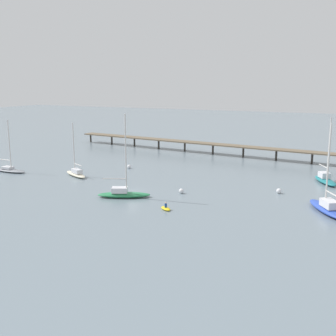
{
  "coord_description": "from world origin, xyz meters",
  "views": [
    {
      "loc": [
        34.51,
        -59.46,
        18.58
      ],
      "look_at": [
        0.0,
        14.81,
        1.5
      ],
      "focal_mm": 44.85,
      "sensor_mm": 36.0,
      "label": 1
    }
  ],
  "objects": [
    {
      "name": "ground_plane",
      "position": [
        0.0,
        0.0,
        0.0
      ],
      "size": [
        400.0,
        400.0,
        0.0
      ],
      "primitive_type": "plane",
      "color": "slate"
    },
    {
      "name": "pier",
      "position": [
        14.58,
        40.7,
        3.27
      ],
      "size": [
        84.85,
        12.98,
        6.26
      ],
      "color": "brown",
      "rests_on": "ground_plane"
    },
    {
      "name": "sailboat_cream",
      "position": [
        -16.19,
        6.36,
        0.72
      ],
      "size": [
        7.39,
        4.99,
        10.55
      ],
      "color": "beige",
      "rests_on": "ground_plane"
    },
    {
      "name": "sailboat_green",
      "position": [
        0.19,
        -2.86,
        0.76
      ],
      "size": [
        8.8,
        5.8,
        13.53
      ],
      "color": "#287F4C",
      "rests_on": "ground_plane"
    },
    {
      "name": "sailboat_teal",
      "position": [
        29.11,
        21.38,
        0.78
      ],
      "size": [
        5.7,
        8.07,
        12.21
      ],
      "color": "#1E727A",
      "rests_on": "ground_plane"
    },
    {
      "name": "sailboat_gray",
      "position": [
        -31.29,
        3.95,
        0.58
      ],
      "size": [
        7.95,
        2.43,
        10.83
      ],
      "color": "gray",
      "rests_on": "ground_plane"
    },
    {
      "name": "sailboat_blue",
      "position": [
        30.91,
        2.55,
        0.82
      ],
      "size": [
        7.02,
        9.49,
        12.75
      ],
      "color": "#2D4CB7",
      "rests_on": "ground_plane"
    },
    {
      "name": "dinghy_yellow",
      "position": [
        9.32,
        -6.02,
        0.23
      ],
      "size": [
        2.36,
        2.17,
        1.14
      ],
      "color": "yellow",
      "rests_on": "ground_plane"
    },
    {
      "name": "mooring_buoy_mid",
      "position": [
        7.84,
        3.26,
        0.42
      ],
      "size": [
        0.83,
        0.83,
        0.83
      ],
      "primitive_type": "sphere",
      "color": "silver",
      "rests_on": "ground_plane"
    },
    {
      "name": "mooring_buoy_inner",
      "position": [
        -10.43,
        17.35,
        0.41
      ],
      "size": [
        0.82,
        0.82,
        0.82
      ],
      "primitive_type": "sphere",
      "color": "silver",
      "rests_on": "ground_plane"
    },
    {
      "name": "mooring_buoy_near",
      "position": [
        22.73,
        10.14,
        0.43
      ],
      "size": [
        0.87,
        0.87,
        0.87
      ],
      "primitive_type": "sphere",
      "color": "silver",
      "rests_on": "ground_plane"
    }
  ]
}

